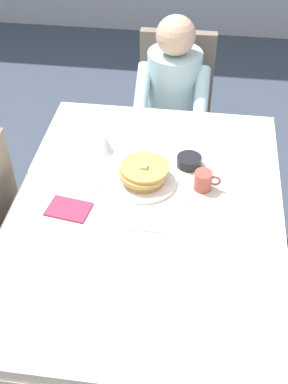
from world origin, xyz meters
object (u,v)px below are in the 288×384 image
syrup_pitcher (106,145)px  spoon_near_edge (146,230)px  diner_person (173,95)px  bowl_butter (189,161)px  chair_diner (174,102)px  dining_table_main (146,225)px  plate_breakfast (144,181)px  knife_right_of_plate (188,189)px  cup_coffee (204,181)px  fork_left_of_plate (100,181)px  breakfast_stack (143,173)px

syrup_pitcher → spoon_near_edge: size_ratio=0.53×
diner_person → bowl_butter: size_ratio=10.18×
chair_diner → syrup_pitcher: bearing=72.6°
dining_table_main → plate_breakfast: size_ratio=5.44×
bowl_butter → syrup_pitcher: 0.39m
syrup_pitcher → knife_right_of_plate: (0.39, -0.22, -0.04)m
plate_breakfast → spoon_near_edge: plate_breakfast is taller
dining_table_main → cup_coffee: cup_coffee is taller
diner_person → fork_left_of_plate: 0.90m
dining_table_main → chair_diner: (0.02, 1.17, -0.12)m
bowl_butter → diner_person: bearing=100.7°
chair_diner → cup_coffee: (0.20, -1.01, 0.25)m
fork_left_of_plate → knife_right_of_plate: size_ratio=0.90×
chair_diner → cup_coffee: size_ratio=8.23×
cup_coffee → syrup_pitcher: 0.50m
chair_diner → diner_person: (0.00, -0.16, 0.14)m
chair_diner → diner_person: size_ratio=0.83×
cup_coffee → fork_left_of_plate: 0.44m
breakfast_stack → bowl_butter: breakfast_stack is taller
chair_diner → fork_left_of_plate: 1.07m
syrup_pitcher → spoon_near_edge: (0.25, -0.48, -0.04)m
diner_person → spoon_near_edge: bearing=89.8°
plate_breakfast → cup_coffee: bearing=-0.8°
chair_diner → syrup_pitcher: 0.88m
chair_diner → cup_coffee: bearing=101.3°
diner_person → bowl_butter: bearing=100.7°
chair_diner → bowl_butter: bearing=98.8°
breakfast_stack → cup_coffee: bearing=-1.1°
dining_table_main → diner_person: 1.01m
breakfast_stack → diner_person: bearing=86.4°
bowl_butter → fork_left_of_plate: 0.41m
breakfast_stack → fork_left_of_plate: size_ratio=1.20×
dining_table_main → spoon_near_edge: 0.15m
fork_left_of_plate → spoon_near_edge: (0.24, -0.26, 0.00)m
cup_coffee → fork_left_of_plate: cup_coffee is taller
chair_diner → fork_left_of_plate: bearing=76.8°
dining_table_main → cup_coffee: (0.22, 0.16, 0.13)m
syrup_pitcher → knife_right_of_plate: size_ratio=0.40×
dining_table_main → spoon_near_edge: bearing=-82.1°
knife_right_of_plate → dining_table_main: bearing=127.0°
dining_table_main → cup_coffee: size_ratio=13.49×
bowl_butter → spoon_near_edge: (-0.14, -0.43, -0.02)m
dining_table_main → spoon_near_edge: size_ratio=10.16×
breakfast_stack → spoon_near_edge: (0.05, -0.28, -0.05)m
dining_table_main → syrup_pitcher: size_ratio=19.05×
dining_table_main → diner_person: (0.02, 1.01, 0.02)m
diner_person → plate_breakfast: diner_person is taller
breakfast_stack → spoon_near_edge: bearing=-80.0°
plate_breakfast → fork_left_of_plate: (-0.19, -0.02, -0.01)m
bowl_butter → knife_right_of_plate: bowl_butter is taller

